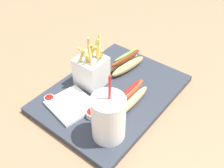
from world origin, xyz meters
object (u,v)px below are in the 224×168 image
at_px(fries_basket, 91,70).
at_px(ketchup_cup_1, 93,113).
at_px(hot_dog_2, 129,97).
at_px(soda_cup, 108,118).
at_px(hot_dog_1, 125,63).
at_px(napkin_stack, 71,105).
at_px(ketchup_cup_2, 49,99).

distance_m(fries_basket, ketchup_cup_1, 0.16).
bearing_deg(hot_dog_2, soda_cup, -168.64).
xyz_separation_m(fries_basket, hot_dog_1, (0.13, -0.04, -0.03)).
bearing_deg(hot_dog_2, fries_basket, 88.23).
bearing_deg(hot_dog_1, fries_basket, 162.89).
relative_size(hot_dog_1, hot_dog_2, 1.01).
relative_size(hot_dog_2, ketchup_cup_1, 4.13).
bearing_deg(ketchup_cup_1, hot_dog_1, 14.18).
distance_m(hot_dog_2, napkin_stack, 0.18).
bearing_deg(hot_dog_1, napkin_stack, 176.18).
xyz_separation_m(fries_basket, ketchup_cup_2, (-0.15, 0.04, -0.04)).
bearing_deg(ketchup_cup_1, soda_cup, -106.60).
bearing_deg(fries_basket, hot_dog_1, -17.11).
height_order(hot_dog_1, napkin_stack, hot_dog_1).
height_order(soda_cup, hot_dog_2, soda_cup).
bearing_deg(fries_basket, napkin_stack, -169.05).
distance_m(hot_dog_2, ketchup_cup_2, 0.24).
xyz_separation_m(fries_basket, napkin_stack, (-0.12, -0.02, -0.05)).
relative_size(soda_cup, napkin_stack, 1.59).
bearing_deg(ketchup_cup_2, soda_cup, -86.42).
distance_m(soda_cup, ketchup_cup_1, 0.10).
relative_size(hot_dog_1, ketchup_cup_2, 5.18).
relative_size(hot_dog_2, napkin_stack, 1.25).
distance_m(ketchup_cup_2, napkin_stack, 0.07).
bearing_deg(hot_dog_2, ketchup_cup_1, 154.01).
relative_size(soda_cup, hot_dog_2, 1.27).
bearing_deg(napkin_stack, hot_dog_2, -48.17).
distance_m(soda_cup, napkin_stack, 0.17).
relative_size(hot_dog_1, napkin_stack, 1.27).
distance_m(hot_dog_2, ketchup_cup_1, 0.12).
height_order(soda_cup, hot_dog_1, soda_cup).
xyz_separation_m(hot_dog_1, hot_dog_2, (-0.14, -0.11, 0.00)).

